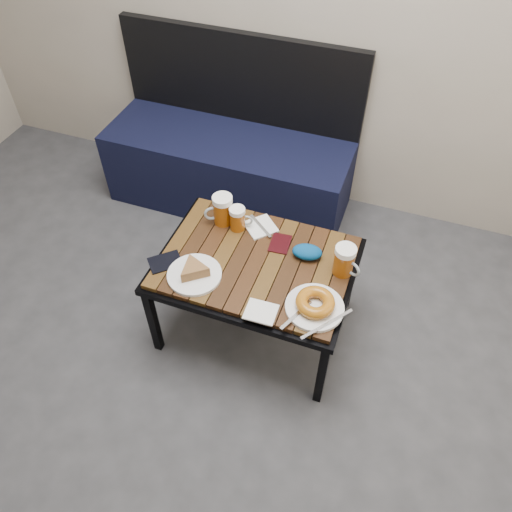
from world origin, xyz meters
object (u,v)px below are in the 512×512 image
(bench, at_px, (230,162))
(knit_pouch, at_px, (307,252))
(beer_mug_left, at_px, (222,210))
(plate_pie, at_px, (194,272))
(beer_mug_centre, at_px, (238,218))
(plate_bagel, at_px, (315,305))
(passport_navy, at_px, (165,262))
(cafe_table, at_px, (256,267))
(beer_mug_right, at_px, (345,261))
(passport_burgundy, at_px, (280,243))

(bench, bearing_deg, knit_pouch, -48.41)
(beer_mug_left, height_order, plate_pie, beer_mug_left)
(beer_mug_centre, bearing_deg, beer_mug_left, 152.45)
(beer_mug_left, bearing_deg, plate_bagel, 115.13)
(plate_bagel, distance_m, passport_navy, 0.66)
(cafe_table, distance_m, passport_navy, 0.39)
(passport_navy, bearing_deg, beer_mug_right, 63.38)
(plate_pie, xyz_separation_m, plate_bagel, (0.51, 0.01, 0.00))
(bench, xyz_separation_m, passport_burgundy, (0.54, -0.72, 0.20))
(beer_mug_centre, height_order, passport_burgundy, beer_mug_centre)
(plate_pie, xyz_separation_m, passport_burgundy, (0.28, 0.30, -0.02))
(passport_navy, bearing_deg, plate_pie, 37.68)
(passport_navy, bearing_deg, passport_burgundy, 80.04)
(cafe_table, bearing_deg, beer_mug_centre, 131.84)
(beer_mug_left, bearing_deg, cafe_table, 109.80)
(cafe_table, height_order, passport_navy, passport_navy)
(plate_pie, relative_size, plate_bagel, 0.80)
(cafe_table, distance_m, plate_bagel, 0.35)
(bench, distance_m, passport_navy, 1.02)
(beer_mug_right, height_order, passport_burgundy, beer_mug_right)
(bench, height_order, plate_bagel, bench)
(plate_bagel, bearing_deg, beer_mug_right, 75.11)
(passport_burgundy, bearing_deg, plate_bagel, -55.52)
(cafe_table, height_order, passport_burgundy, passport_burgundy)
(bench, bearing_deg, passport_navy, -83.62)
(beer_mug_centre, bearing_deg, beer_mug_right, -28.26)
(bench, xyz_separation_m, beer_mug_centre, (0.33, -0.69, 0.26))
(passport_navy, bearing_deg, beer_mug_centre, 102.06)
(beer_mug_right, distance_m, plate_pie, 0.62)
(plate_bagel, xyz_separation_m, knit_pouch, (-0.11, 0.26, 0.00))
(bench, xyz_separation_m, knit_pouch, (0.67, -0.75, 0.23))
(cafe_table, distance_m, knit_pouch, 0.23)
(plate_bagel, height_order, passport_navy, plate_bagel)
(beer_mug_right, distance_m, knit_pouch, 0.17)
(plate_bagel, height_order, knit_pouch, plate_bagel)
(cafe_table, relative_size, beer_mug_right, 5.97)
(beer_mug_centre, relative_size, beer_mug_right, 0.82)
(beer_mug_right, height_order, plate_bagel, beer_mug_right)
(plate_bagel, bearing_deg, cafe_table, 151.84)
(beer_mug_centre, height_order, knit_pouch, beer_mug_centre)
(beer_mug_right, height_order, knit_pouch, beer_mug_right)
(plate_bagel, xyz_separation_m, passport_burgundy, (-0.24, 0.29, -0.02))
(beer_mug_left, bearing_deg, passport_burgundy, 138.70)
(bench, relative_size, passport_burgundy, 11.83)
(beer_mug_centre, bearing_deg, bench, 98.08)
(beer_mug_right, bearing_deg, bench, 164.17)
(beer_mug_centre, relative_size, knit_pouch, 0.90)
(cafe_table, xyz_separation_m, plate_pie, (-0.21, -0.17, 0.07))
(bench, distance_m, beer_mug_left, 0.77)
(passport_navy, xyz_separation_m, passport_burgundy, (0.43, 0.27, -0.00))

